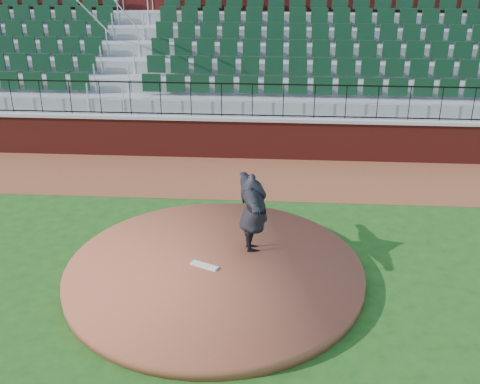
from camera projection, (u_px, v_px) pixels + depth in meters
The scene contains 10 objects.
ground at pixel (235, 281), 11.86m from camera, with size 90.00×90.00×0.00m, color #1B4B15.
warning_track at pixel (249, 177), 16.77m from camera, with size 34.00×3.20×0.01m, color brown.
field_wall at pixel (252, 139), 17.97m from camera, with size 34.00×0.35×1.20m, color maroon.
wall_cap at pixel (252, 118), 17.71m from camera, with size 34.00×0.45×0.10m, color #B7B7B7.
wall_railing at pixel (252, 101), 17.48m from camera, with size 34.00×0.05×1.00m, color black, non-canonical shape.
seating_stands at pixel (256, 64), 19.75m from camera, with size 34.00×5.10×4.60m, color gray, non-canonical shape.
concourse_wall at pixel (260, 36), 22.10m from camera, with size 34.00×0.50×5.50m, color maroon.
pitchers_mound at pixel (214, 273), 11.92m from camera, with size 6.02×6.02×0.25m, color brown.
pitching_rubber at pixel (204, 266), 11.90m from camera, with size 0.59×0.15×0.04m, color white.
pitcher at pixel (253, 212), 12.18m from camera, with size 2.15×0.58×1.75m, color black.
Camera 1 is at (0.77, -10.03, 6.55)m, focal length 43.99 mm.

